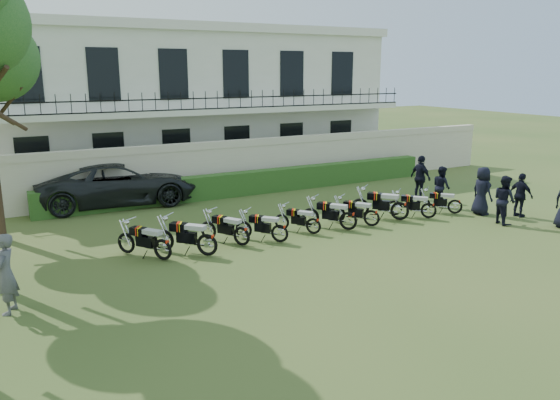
{
  "coord_description": "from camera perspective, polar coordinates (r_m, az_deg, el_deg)",
  "views": [
    {
      "loc": [
        -9.11,
        -13.9,
        5.3
      ],
      "look_at": [
        -0.76,
        1.5,
        1.11
      ],
      "focal_mm": 35.0,
      "sensor_mm": 36.0,
      "label": 1
    }
  ],
  "objects": [
    {
      "name": "motorcycle_5",
      "position": [
        18.47,
        7.16,
        -1.73
      ],
      "size": [
        1.29,
        1.62,
        1.08
      ],
      "rotation": [
        0.0,
        0.0,
        0.66
      ],
      "color": "black",
      "rests_on": "ground"
    },
    {
      "name": "motorcycle_9",
      "position": [
        21.47,
        17.84,
        -0.31
      ],
      "size": [
        1.25,
        1.28,
        0.93
      ],
      "rotation": [
        0.0,
        0.0,
        0.77
      ],
      "color": "black",
      "rests_on": "ground"
    },
    {
      "name": "motorcycle_3",
      "position": [
        17.05,
        -0.02,
        -3.06
      ],
      "size": [
        1.26,
        1.41,
        0.98
      ],
      "rotation": [
        0.0,
        0.0,
        0.72
      ],
      "color": "black",
      "rests_on": "ground"
    },
    {
      "name": "inspector",
      "position": [
        13.54,
        -26.72,
        -6.92
      ],
      "size": [
        0.66,
        0.78,
        1.83
      ],
      "primitive_type": "imported",
      "rotation": [
        0.0,
        0.0,
        -1.96
      ],
      "color": "slate",
      "rests_on": "ground"
    },
    {
      "name": "motorcycle_4",
      "position": [
        17.95,
        3.52,
        -2.32
      ],
      "size": [
        1.04,
        1.44,
        0.93
      ],
      "rotation": [
        0.0,
        0.0,
        0.61
      ],
      "color": "black",
      "rests_on": "ground"
    },
    {
      "name": "motorcycle_1",
      "position": [
        15.95,
        -7.63,
        -4.1
      ],
      "size": [
        1.5,
        1.58,
        1.13
      ],
      "rotation": [
        0.0,
        0.0,
        0.76
      ],
      "color": "black",
      "rests_on": "ground"
    },
    {
      "name": "motorcycle_2",
      "position": [
        16.77,
        -4.04,
        -3.31
      ],
      "size": [
        1.05,
        1.65,
        1.02
      ],
      "rotation": [
        0.0,
        0.0,
        0.55
      ],
      "color": "black",
      "rests_on": "ground"
    },
    {
      "name": "officer_3",
      "position": [
        21.67,
        20.35,
        0.9
      ],
      "size": [
        0.64,
        0.93,
        1.81
      ],
      "primitive_type": "imported",
      "rotation": [
        0.0,
        0.0,
        1.49
      ],
      "color": "black",
      "rests_on": "ground"
    },
    {
      "name": "officer_2",
      "position": [
        21.86,
        23.85,
        0.46
      ],
      "size": [
        0.46,
        0.98,
        1.64
      ],
      "primitive_type": "imported",
      "rotation": [
        0.0,
        0.0,
        1.64
      ],
      "color": "black",
      "rests_on": "ground"
    },
    {
      "name": "hedge",
      "position": [
        23.89,
        -2.8,
        1.85
      ],
      "size": [
        18.0,
        0.6,
        1.0
      ],
      "primitive_type": "cube",
      "color": "#274D1B",
      "rests_on": "ground"
    },
    {
      "name": "motorcycle_8",
      "position": [
        20.53,
        15.29,
        -0.69
      ],
      "size": [
        1.27,
        1.39,
        0.98
      ],
      "rotation": [
        0.0,
        0.0,
        0.73
      ],
      "color": "black",
      "rests_on": "ground"
    },
    {
      "name": "motorcycle_6",
      "position": [
        19.05,
        9.58,
        -1.46
      ],
      "size": [
        1.15,
        1.52,
        0.99
      ],
      "rotation": [
        0.0,
        0.0,
        0.63
      ],
      "color": "black",
      "rests_on": "ground"
    },
    {
      "name": "motorcycle_7",
      "position": [
        19.98,
        12.43,
        -0.67
      ],
      "size": [
        1.42,
        1.71,
        1.16
      ],
      "rotation": [
        0.0,
        0.0,
        0.69
      ],
      "color": "black",
      "rests_on": "ground"
    },
    {
      "name": "ground",
      "position": [
        17.45,
        4.57,
        -4.27
      ],
      "size": [
        100.0,
        100.0,
        0.0
      ],
      "primitive_type": "plane",
      "color": "#355120",
      "rests_on": "ground"
    },
    {
      "name": "officer_1",
      "position": [
        20.64,
        22.39,
        0.02
      ],
      "size": [
        0.83,
        0.97,
        1.73
      ],
      "primitive_type": "imported",
      "rotation": [
        0.0,
        0.0,
        1.34
      ],
      "color": "black",
      "rests_on": "ground"
    },
    {
      "name": "suv",
      "position": [
        22.8,
        -16.6,
        1.68
      ],
      "size": [
        6.44,
        3.35,
        1.73
      ],
      "primitive_type": "imported",
      "rotation": [
        0.0,
        0.0,
        1.49
      ],
      "color": "black",
      "rests_on": "ground"
    },
    {
      "name": "officer_5",
      "position": [
        23.44,
        14.48,
        2.27
      ],
      "size": [
        0.47,
        1.09,
        1.86
      ],
      "primitive_type": "imported",
      "rotation": [
        0.0,
        0.0,
        1.59
      ],
      "color": "black",
      "rests_on": "ground"
    },
    {
      "name": "motorcycle_0",
      "position": [
        15.82,
        -12.18,
        -4.55
      ],
      "size": [
        1.2,
        1.66,
        1.07
      ],
      "rotation": [
        0.0,
        0.0,
        0.61
      ],
      "color": "black",
      "rests_on": "ground"
    },
    {
      "name": "building",
      "position": [
        29.36,
        -10.5,
        10.13
      ],
      "size": [
        20.4,
        9.6,
        7.4
      ],
      "color": "silver",
      "rests_on": "ground"
    },
    {
      "name": "perimeter_wall",
      "position": [
        24.08,
        -5.8,
        3.51
      ],
      "size": [
        30.0,
        0.35,
        2.3
      ],
      "color": "beige",
      "rests_on": "ground"
    },
    {
      "name": "officer_4",
      "position": [
        22.48,
        16.51,
        1.37
      ],
      "size": [
        0.77,
        0.9,
        1.62
      ],
      "primitive_type": "imported",
      "rotation": [
        0.0,
        0.0,
        1.34
      ],
      "color": "black",
      "rests_on": "ground"
    }
  ]
}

